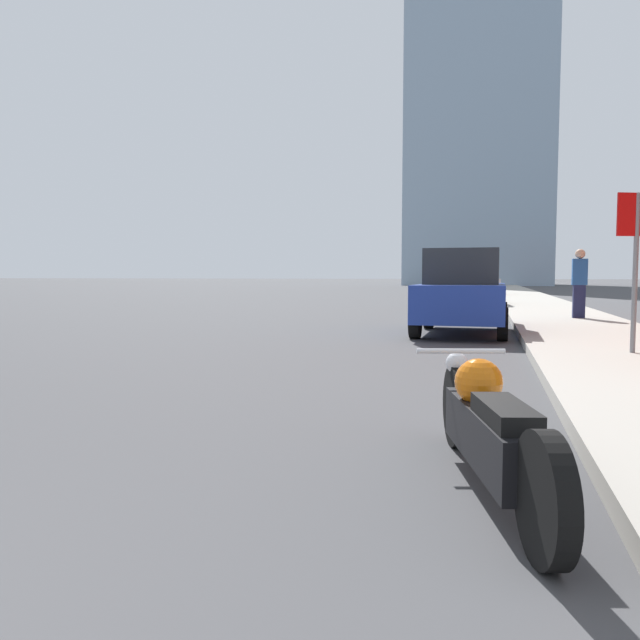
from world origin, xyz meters
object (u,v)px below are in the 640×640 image
object	(u,v)px
stop_sign	(636,244)
parked_car_blue	(462,293)
motorcycle	(488,428)
pedestrian	(579,282)
parked_car_silver	(473,285)
parked_car_red	(473,281)

from	to	relation	value
stop_sign	parked_car_blue	bearing A→B (deg)	123.25
parked_car_blue	stop_sign	xyz separation A→B (m)	(2.50, -3.81, 0.80)
motorcycle	pedestrian	world-z (taller)	pedestrian
parked_car_blue	parked_car_silver	distance (m)	11.57
motorcycle	parked_car_silver	world-z (taller)	parked_car_silver
motorcycle	pedestrian	size ratio (longest dim) A/B	1.38
stop_sign	pedestrian	distance (m)	7.47
parked_car_blue	stop_sign	bearing A→B (deg)	-55.45
motorcycle	stop_sign	bearing A→B (deg)	57.57
parked_car_red	pedestrian	distance (m)	19.85
parked_car_silver	pedestrian	world-z (taller)	pedestrian
motorcycle	parked_car_blue	size ratio (longest dim) A/B	0.62
motorcycle	parked_car_red	size ratio (longest dim) A/B	0.56
parked_car_blue	stop_sign	world-z (taller)	stop_sign
motorcycle	stop_sign	size ratio (longest dim) A/B	1.08
parked_car_blue	pedestrian	bearing A→B (deg)	53.85
parked_car_blue	stop_sign	distance (m)	4.62
parked_car_blue	pedestrian	world-z (taller)	pedestrian
parked_car_silver	parked_car_blue	bearing A→B (deg)	-94.44
parked_car_silver	parked_car_red	world-z (taller)	parked_car_red
parked_car_red	stop_sign	bearing A→B (deg)	-90.10
stop_sign	parked_car_red	bearing A→B (deg)	95.77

